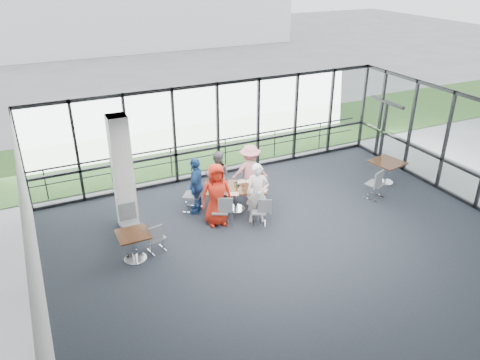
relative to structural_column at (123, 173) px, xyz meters
name	(u,v)px	position (x,y,z in m)	size (l,w,h in m)	color
floor	(294,248)	(3.60, -3.00, -1.61)	(12.00, 10.00, 0.02)	#1F232D
ceiling	(302,131)	(3.60, -3.00, 1.60)	(12.00, 10.00, 0.04)	white
wall_left	(34,255)	(-2.40, -3.00, 0.00)	(0.10, 10.00, 3.20)	silver
wall_front	(466,326)	(3.60, -8.00, 0.00)	(12.00, 0.10, 3.20)	silver
curtain_wall_back	(218,130)	(3.60, 2.00, 0.00)	(12.00, 0.10, 3.20)	white
curtain_wall_right	(472,153)	(9.60, -3.00, 0.00)	(0.10, 10.00, 3.20)	white
exit_door	(383,131)	(9.60, 0.75, -0.55)	(0.12, 1.60, 2.10)	black
structural_column	(123,173)	(0.00, 0.00, 0.00)	(0.50, 0.50, 3.20)	white
apron	(174,130)	(3.60, 7.00, -1.62)	(80.00, 70.00, 0.02)	slate
grass_strip	(189,145)	(3.60, 5.00, -1.59)	(80.00, 5.00, 0.01)	#2F561F
hangar_main	(134,5)	(7.60, 29.00, 1.40)	(24.00, 10.00, 6.00)	white
guard_rail	(212,154)	(3.60, 2.60, -1.10)	(0.06, 0.06, 12.00)	#2D2D33
main_table	(236,191)	(3.08, -0.50, -0.99)	(2.01, 1.58, 0.75)	#3D2012
side_table_left	(133,238)	(-0.24, -1.72, -0.99)	(0.77, 0.77, 0.75)	#3D2012
side_table_right	(387,165)	(8.32, -0.98, -0.95)	(1.11, 1.11, 0.75)	#3D2012
diner_near_left	(216,195)	(2.27, -0.99, -0.69)	(0.89, 0.58, 1.81)	red
diner_near_right	(257,193)	(3.36, -1.35, -0.73)	(0.64, 0.46, 1.74)	white
diner_far_left	(217,176)	(2.86, 0.33, -0.80)	(0.77, 0.48, 1.59)	slate
diner_far_right	(250,172)	(3.81, 0.03, -0.73)	(1.12, 0.58, 1.74)	pink
diner_end	(196,185)	(2.01, -0.13, -0.74)	(1.01, 0.55, 1.72)	navy
chair_main_nl	(220,211)	(2.33, -1.10, -1.16)	(0.43, 0.43, 0.88)	slate
chair_main_nr	(259,211)	(3.32, -1.55, -1.19)	(0.40, 0.40, 0.82)	slate
chair_main_fl	(219,183)	(2.97, 0.51, -1.17)	(0.42, 0.42, 0.87)	slate
chair_main_fr	(251,182)	(3.92, 0.15, -1.17)	(0.42, 0.42, 0.85)	slate
chair_main_end	(192,195)	(1.92, 0.01, -1.11)	(0.48, 0.48, 0.98)	slate
chair_spare_la	(156,237)	(0.35, -1.60, -1.19)	(0.40, 0.40, 0.82)	slate
chair_spare_lb	(130,224)	(-0.10, -0.78, -1.12)	(0.47, 0.47, 0.97)	slate
chair_spare_r	(375,184)	(7.26, -1.69, -1.12)	(0.47, 0.47, 0.97)	slate
plate_nl	(217,191)	(2.49, -0.54, -0.84)	(0.24, 0.24, 0.01)	white
plate_nr	(253,191)	(3.41, -0.96, -0.84)	(0.28, 0.28, 0.01)	white
plate_fl	(219,181)	(2.78, 0.02, -0.84)	(0.28, 0.28, 0.01)	white
plate_fr	(250,181)	(3.62, -0.35, -0.84)	(0.24, 0.24, 0.01)	white
plate_end	(209,187)	(2.36, -0.23, -0.84)	(0.27, 0.27, 0.01)	white
tumbler_a	(226,188)	(2.76, -0.56, -0.78)	(0.07, 0.07, 0.14)	white
tumbler_b	(244,188)	(3.20, -0.79, -0.78)	(0.07, 0.07, 0.14)	white
tumbler_c	(235,180)	(3.19, -0.25, -0.78)	(0.07, 0.07, 0.14)	white
tumbler_d	(214,188)	(2.43, -0.41, -0.78)	(0.07, 0.07, 0.15)	white
menu_a	(233,194)	(2.83, -0.88, -0.85)	(0.32, 0.23, 0.00)	white
menu_b	(262,190)	(3.69, -1.01, -0.85)	(0.30, 0.21, 0.00)	white
menu_c	(241,181)	(3.37, -0.25, -0.85)	(0.31, 0.22, 0.00)	white
condiment_caddy	(238,185)	(3.16, -0.47, -0.83)	(0.10, 0.07, 0.04)	black
ketchup_bottle	(237,184)	(3.12, -0.49, -0.76)	(0.06, 0.06, 0.18)	#A40114
green_bottle	(237,184)	(3.11, -0.52, -0.75)	(0.05, 0.05, 0.20)	#206736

